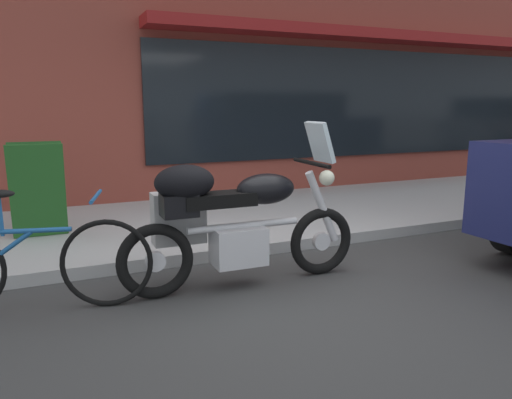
# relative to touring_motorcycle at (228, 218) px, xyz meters

# --- Properties ---
(ground_plane) EXTENTS (80.00, 80.00, 0.00)m
(ground_plane) POSITION_rel_touring_motorcycle_xyz_m (0.59, -0.36, -0.60)
(ground_plane) COLOR #373737
(touring_motorcycle) EXTENTS (2.13, 0.69, 1.39)m
(touring_motorcycle) POSITION_rel_touring_motorcycle_xyz_m (0.00, 0.00, 0.00)
(touring_motorcycle) COLOR black
(touring_motorcycle) RESTS_ON ground_plane
(parked_bicycle) EXTENTS (1.70, 0.58, 0.93)m
(parked_bicycle) POSITION_rel_touring_motorcycle_xyz_m (-1.51, 0.10, -0.22)
(parked_bicycle) COLOR black
(parked_bicycle) RESTS_ON ground_plane
(sandwich_board_sign) EXTENTS (0.55, 0.43, 1.01)m
(sandwich_board_sign) POSITION_rel_touring_motorcycle_xyz_m (-1.45, 1.94, 0.03)
(sandwich_board_sign) COLOR #1E511E
(sandwich_board_sign) RESTS_ON sidewalk_curb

